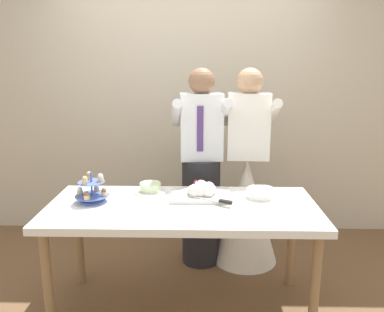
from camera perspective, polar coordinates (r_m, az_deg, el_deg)
The scene contains 9 objects.
ground_plane at distance 3.00m, azimuth -1.32°, elevation -21.06°, with size 8.00×8.00×0.00m, color brown.
rear_wall at distance 3.92m, azimuth -0.46°, elevation 9.80°, with size 5.20×0.10×2.90m, color beige.
dessert_table at distance 2.67m, azimuth -1.40°, elevation -8.58°, with size 1.80×0.80×0.78m.
cupcake_stand at distance 2.76m, azimuth -14.31°, elevation -4.90°, with size 0.23×0.23×0.21m.
main_cake_tray at distance 2.77m, azimuth 1.38°, elevation -5.16°, with size 0.42×0.37×0.13m.
plate_stack at distance 2.81m, azimuth 9.84°, elevation -5.27°, with size 0.20×0.20×0.07m.
round_cake at distance 2.89m, azimuth -6.06°, elevation -4.67°, with size 0.24×0.24×0.07m.
person_groom at distance 3.30m, azimuth 1.32°, elevation -3.36°, with size 0.50×0.52×1.66m.
person_bride at distance 3.41m, azimuth 7.85°, elevation -5.85°, with size 0.56×0.56×1.66m.
Camera 1 is at (0.12, -2.47, 1.71)m, focal length 36.77 mm.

